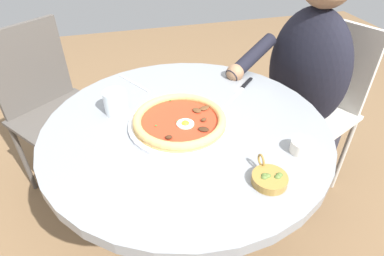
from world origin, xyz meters
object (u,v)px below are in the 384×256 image
cafe_chair_spare_near (50,100)px  pizza_on_plate (180,121)px  dining_table (187,159)px  cafe_chair_diner (316,97)px  olive_pan (269,178)px  ramekin_capers (302,146)px  fork_utensil (134,83)px  diner_person (298,109)px  steak_knife (243,87)px  water_glass (116,103)px

cafe_chair_spare_near → pizza_on_plate: bearing=127.0°
dining_table → cafe_chair_diner: bearing=-156.0°
dining_table → olive_pan: 0.37m
ramekin_capers → fork_utensil: size_ratio=0.39×
ramekin_capers → cafe_chair_diner: bearing=-129.8°
dining_table → fork_utensil: (0.13, -0.31, 0.15)m
diner_person → cafe_chair_spare_near: diner_person is taller
fork_utensil → olive_pan: bearing=113.9°
pizza_on_plate → ramekin_capers: (-0.30, 0.21, 0.00)m
steak_knife → diner_person: (-0.33, -0.09, -0.22)m
ramekin_capers → cafe_chair_diner: (-0.44, -0.53, -0.22)m
water_glass → fork_utensil: (-0.08, -0.18, -0.03)m
ramekin_capers → water_glass: bearing=-34.9°
dining_table → diner_person: diner_person is taller
pizza_on_plate → cafe_chair_diner: (-0.74, -0.32, -0.22)m
water_glass → ramekin_capers: (-0.48, 0.34, -0.01)m
ramekin_capers → cafe_chair_spare_near: bearing=-47.5°
dining_table → olive_pan: (-0.14, 0.30, 0.16)m
steak_knife → water_glass: bearing=5.4°
dining_table → cafe_chair_spare_near: 0.84m
dining_table → fork_utensil: fork_utensil is taller
steak_knife → cafe_chair_diner: 0.52m
steak_knife → diner_person: 0.41m
fork_utensil → cafe_chair_diner: 0.87m
water_glass → diner_person: bearing=-170.1°
pizza_on_plate → dining_table: bearing=-175.9°
dining_table → water_glass: bearing=-31.9°
dining_table → diner_person: size_ratio=0.77×
dining_table → olive_pan: olive_pan is taller
cafe_chair_diner → pizza_on_plate: bearing=23.5°
fork_utensil → cafe_chair_spare_near: size_ratio=0.19×
pizza_on_plate → cafe_chair_spare_near: cafe_chair_spare_near is taller
dining_table → fork_utensil: 0.37m
pizza_on_plate → water_glass: size_ratio=4.13×
water_glass → ramekin_capers: 0.59m
steak_knife → cafe_chair_spare_near: (0.78, -0.48, -0.22)m
olive_pan → cafe_chair_spare_near: size_ratio=0.13×
dining_table → steak_knife: (-0.27, -0.17, 0.15)m
fork_utensil → steak_knife: bearing=160.9°
dining_table → steak_knife: steak_knife is taller
cafe_chair_diner → fork_utensil: bearing=1.0°
water_glass → steak_knife: size_ratio=0.47×
diner_person → cafe_chair_diner: diner_person is taller
olive_pan → cafe_chair_spare_near: 1.18m
dining_table → water_glass: size_ratio=11.60×
fork_utensil → cafe_chair_diner: bearing=-179.0°
cafe_chair_diner → cafe_chair_spare_near: bearing=-15.1°
dining_table → pizza_on_plate: size_ratio=2.81×
diner_person → cafe_chair_diner: 0.14m
fork_utensil → dining_table: bearing=112.3°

